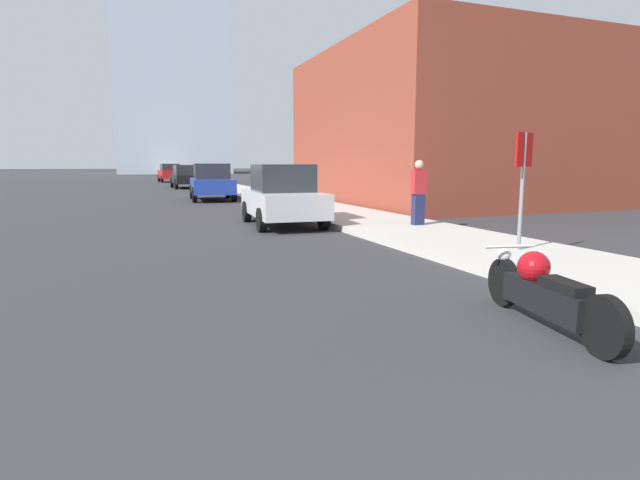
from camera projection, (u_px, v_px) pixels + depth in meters
name	position (u px, v px, depth m)	size (l,w,h in m)	color
sidewalk	(218.00, 185.00, 38.90)	(2.91, 240.00, 0.15)	#B2ADA3
brick_storefront	(464.00, 129.00, 22.45)	(12.32, 11.87, 6.49)	brown
motorcycle	(544.00, 292.00, 5.22)	(0.72, 2.23, 0.77)	black
parked_car_silver	(283.00, 196.00, 13.81)	(2.01, 3.93, 1.69)	#BCBCC1
parked_car_blue	(212.00, 182.00, 23.55)	(2.16, 4.19, 1.72)	#1E3899
parked_car_black	(186.00, 176.00, 35.46)	(2.04, 4.53, 1.63)	black
parked_car_red	(170.00, 173.00, 47.60)	(2.18, 4.03, 1.73)	red
stop_sign	(523.00, 170.00, 8.90)	(0.57, 0.26, 2.10)	slate
pedestrian	(419.00, 192.00, 12.71)	(0.36, 0.23, 1.65)	#1E2347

